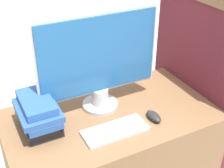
{
  "coord_description": "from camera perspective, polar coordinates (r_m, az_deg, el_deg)",
  "views": [
    {
      "loc": [
        -0.61,
        -0.89,
        1.72
      ],
      "look_at": [
        -0.01,
        0.28,
        0.94
      ],
      "focal_mm": 50.0,
      "sensor_mm": 36.0,
      "label": 1
    }
  ],
  "objects": [
    {
      "name": "desk",
      "position": [
        1.91,
        -0.22,
        -14.51
      ],
      "size": [
        1.12,
        0.63,
        0.74
      ],
      "color": "brown",
      "rests_on": "ground_plane"
    },
    {
      "name": "carrel_divider",
      "position": [
        2.02,
        14.1,
        -1.93
      ],
      "size": [
        0.07,
        0.72,
        1.31
      ],
      "color": "#5B1E28",
      "rests_on": "ground_plane"
    },
    {
      "name": "monitor",
      "position": [
        1.59,
        -2.38,
        4.24
      ],
      "size": [
        0.66,
        0.2,
        0.53
      ],
      "color": "#B7B7BC",
      "rests_on": "desk"
    },
    {
      "name": "keyboard",
      "position": [
        1.55,
        0.57,
        -8.5
      ],
      "size": [
        0.33,
        0.13,
        0.02
      ],
      "color": "silver",
      "rests_on": "desk"
    },
    {
      "name": "mouse",
      "position": [
        1.64,
        7.63,
        -5.86
      ],
      "size": [
        0.05,
        0.11,
        0.04
      ],
      "color": "#262626",
      "rests_on": "desk"
    },
    {
      "name": "book_stack",
      "position": [
        1.57,
        -13.33,
        -5.39
      ],
      "size": [
        0.19,
        0.28,
        0.17
      ],
      "color": "#232328",
      "rests_on": "desk"
    }
  ]
}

